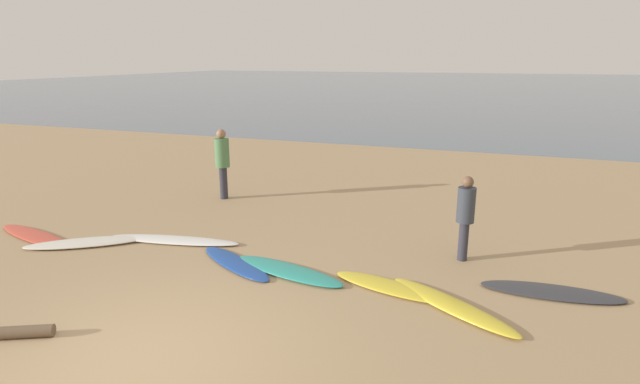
% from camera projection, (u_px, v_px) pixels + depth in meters
% --- Properties ---
extents(ground_plane, '(120.00, 120.00, 0.20)m').
position_uv_depth(ground_plane, '(362.00, 183.00, 15.07)').
color(ground_plane, tan).
rests_on(ground_plane, ground).
extents(ocean_water, '(140.00, 100.00, 0.01)m').
position_uv_depth(ocean_water, '(477.00, 85.00, 65.65)').
color(ocean_water, slate).
rests_on(ocean_water, ground).
extents(surfboard_0, '(2.47, 1.07, 0.07)m').
position_uv_depth(surfboard_0, '(35.00, 236.00, 10.27)').
color(surfboard_0, '#D84C38').
rests_on(surfboard_0, ground).
extents(surfboard_1, '(2.20, 1.74, 0.09)m').
position_uv_depth(surfboard_1, '(87.00, 242.00, 9.86)').
color(surfboard_1, silver).
rests_on(surfboard_1, ground).
extents(surfboard_2, '(2.74, 0.94, 0.09)m').
position_uv_depth(surfboard_2, '(174.00, 240.00, 10.00)').
color(surfboard_2, white).
rests_on(surfboard_2, ground).
extents(surfboard_3, '(1.98, 1.41, 0.07)m').
position_uv_depth(surfboard_3, '(235.00, 263.00, 8.92)').
color(surfboard_3, '#1E479E').
rests_on(surfboard_3, ground).
extents(surfboard_4, '(2.29, 1.07, 0.09)m').
position_uv_depth(surfboard_4, '(288.00, 271.00, 8.58)').
color(surfboard_4, teal).
rests_on(surfboard_4, ground).
extents(surfboard_5, '(2.01, 0.97, 0.08)m').
position_uv_depth(surfboard_5, '(390.00, 287.00, 7.99)').
color(surfboard_5, yellow).
rests_on(surfboard_5, ground).
extents(surfboard_6, '(2.16, 1.62, 0.09)m').
position_uv_depth(surfboard_6, '(452.00, 305.00, 7.37)').
color(surfboard_6, yellow).
rests_on(surfboard_6, ground).
extents(surfboard_7, '(2.14, 0.71, 0.07)m').
position_uv_depth(surfboard_7, '(552.00, 292.00, 7.82)').
color(surfboard_7, '#333338').
rests_on(surfboard_7, ground).
extents(person_0, '(0.36, 0.36, 1.81)m').
position_uv_depth(person_0, '(222.00, 158.00, 12.82)').
color(person_0, '#2D2D38').
rests_on(person_0, ground).
extents(person_1, '(0.31, 0.31, 1.56)m').
position_uv_depth(person_1, '(466.00, 211.00, 8.90)').
color(person_1, '#2D2D38').
rests_on(person_1, ground).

